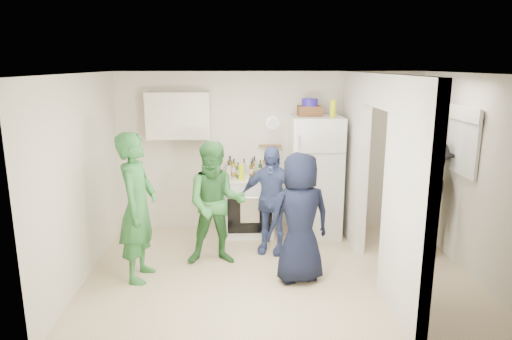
{
  "coord_description": "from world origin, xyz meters",
  "views": [
    {
      "loc": [
        -0.48,
        -5.42,
        2.61
      ],
      "look_at": [
        -0.27,
        0.4,
        1.25
      ],
      "focal_mm": 32.0,
      "sensor_mm": 36.0,
      "label": 1
    }
  ],
  "objects_px": {
    "fridge": "(315,176)",
    "person_nook": "(427,197)",
    "stove": "(249,205)",
    "person_green_left": "(138,207)",
    "person_green_center": "(216,204)",
    "wicker_basket": "(310,111)",
    "person_denim": "(271,200)",
    "yellow_cup_stack_top": "(333,108)",
    "blue_bowl": "(310,102)",
    "person_navy": "(300,218)"
  },
  "relations": [
    {
      "from": "person_green_center",
      "to": "stove",
      "type": "bearing_deg",
      "value": 64.37
    },
    {
      "from": "person_navy",
      "to": "person_green_left",
      "type": "bearing_deg",
      "value": -18.64
    },
    {
      "from": "fridge",
      "to": "person_green_center",
      "type": "relative_size",
      "value": 1.12
    },
    {
      "from": "stove",
      "to": "person_green_left",
      "type": "bearing_deg",
      "value": -133.17
    },
    {
      "from": "wicker_basket",
      "to": "person_green_center",
      "type": "height_order",
      "value": "wicker_basket"
    },
    {
      "from": "wicker_basket",
      "to": "person_nook",
      "type": "xyz_separation_m",
      "value": [
        1.51,
        -0.91,
        -1.1
      ]
    },
    {
      "from": "blue_bowl",
      "to": "person_green_center",
      "type": "xyz_separation_m",
      "value": [
        -1.37,
        -1.09,
        -1.23
      ]
    },
    {
      "from": "stove",
      "to": "yellow_cup_stack_top",
      "type": "relative_size",
      "value": 3.66
    },
    {
      "from": "blue_bowl",
      "to": "person_green_center",
      "type": "relative_size",
      "value": 0.15
    },
    {
      "from": "person_navy",
      "to": "fridge",
      "type": "bearing_deg",
      "value": -120.29
    },
    {
      "from": "person_green_left",
      "to": "person_denim",
      "type": "xyz_separation_m",
      "value": [
        1.67,
        0.75,
        -0.15
      ]
    },
    {
      "from": "fridge",
      "to": "person_green_left",
      "type": "distance_m",
      "value": 2.8
    },
    {
      "from": "wicker_basket",
      "to": "yellow_cup_stack_top",
      "type": "xyz_separation_m",
      "value": [
        0.32,
        -0.15,
        0.05
      ]
    },
    {
      "from": "stove",
      "to": "fridge",
      "type": "bearing_deg",
      "value": -1.71
    },
    {
      "from": "yellow_cup_stack_top",
      "to": "wicker_basket",
      "type": "bearing_deg",
      "value": 154.89
    },
    {
      "from": "yellow_cup_stack_top",
      "to": "person_green_left",
      "type": "bearing_deg",
      "value": -152.72
    },
    {
      "from": "fridge",
      "to": "blue_bowl",
      "type": "relative_size",
      "value": 7.69
    },
    {
      "from": "stove",
      "to": "person_denim",
      "type": "height_order",
      "value": "person_denim"
    },
    {
      "from": "blue_bowl",
      "to": "person_navy",
      "type": "xyz_separation_m",
      "value": [
        -0.34,
        -1.63,
        -1.25
      ]
    },
    {
      "from": "stove",
      "to": "fridge",
      "type": "relative_size",
      "value": 0.5
    },
    {
      "from": "blue_bowl",
      "to": "person_denim",
      "type": "height_order",
      "value": "blue_bowl"
    },
    {
      "from": "person_green_left",
      "to": "person_nook",
      "type": "bearing_deg",
      "value": -74.7
    },
    {
      "from": "fridge",
      "to": "wicker_basket",
      "type": "bearing_deg",
      "value": 153.43
    },
    {
      "from": "stove",
      "to": "wicker_basket",
      "type": "relative_size",
      "value": 2.62
    },
    {
      "from": "fridge",
      "to": "person_nook",
      "type": "relative_size",
      "value": 1.12
    },
    {
      "from": "person_green_left",
      "to": "person_green_center",
      "type": "bearing_deg",
      "value": -59.74
    },
    {
      "from": "fridge",
      "to": "blue_bowl",
      "type": "bearing_deg",
      "value": 153.43
    },
    {
      "from": "fridge",
      "to": "person_nook",
      "type": "bearing_deg",
      "value": -31.38
    },
    {
      "from": "blue_bowl",
      "to": "yellow_cup_stack_top",
      "type": "height_order",
      "value": "blue_bowl"
    },
    {
      "from": "person_nook",
      "to": "person_denim",
      "type": "bearing_deg",
      "value": -71.43
    },
    {
      "from": "person_nook",
      "to": "yellow_cup_stack_top",
      "type": "bearing_deg",
      "value": -99.67
    },
    {
      "from": "wicker_basket",
      "to": "person_denim",
      "type": "bearing_deg",
      "value": -129.97
    },
    {
      "from": "yellow_cup_stack_top",
      "to": "person_green_center",
      "type": "bearing_deg",
      "value": -150.88
    },
    {
      "from": "stove",
      "to": "person_green_left",
      "type": "xyz_separation_m",
      "value": [
        -1.39,
        -1.48,
        0.46
      ]
    },
    {
      "from": "person_green_left",
      "to": "stove",
      "type": "bearing_deg",
      "value": -36.7
    },
    {
      "from": "fridge",
      "to": "person_green_center",
      "type": "xyz_separation_m",
      "value": [
        -1.47,
        -1.04,
        -0.1
      ]
    },
    {
      "from": "stove",
      "to": "blue_bowl",
      "type": "xyz_separation_m",
      "value": [
        0.91,
        0.02,
        1.59
      ]
    },
    {
      "from": "fridge",
      "to": "person_denim",
      "type": "bearing_deg",
      "value": -136.18
    },
    {
      "from": "wicker_basket",
      "to": "blue_bowl",
      "type": "relative_size",
      "value": 1.46
    },
    {
      "from": "person_green_left",
      "to": "person_navy",
      "type": "bearing_deg",
      "value": -87.37
    },
    {
      "from": "fridge",
      "to": "yellow_cup_stack_top",
      "type": "xyz_separation_m",
      "value": [
        0.22,
        -0.1,
        1.05
      ]
    },
    {
      "from": "wicker_basket",
      "to": "person_nook",
      "type": "relative_size",
      "value": 0.21
    },
    {
      "from": "person_green_left",
      "to": "person_green_center",
      "type": "relative_size",
      "value": 1.12
    },
    {
      "from": "stove",
      "to": "person_navy",
      "type": "bearing_deg",
      "value": -70.51
    },
    {
      "from": "yellow_cup_stack_top",
      "to": "person_green_left",
      "type": "xyz_separation_m",
      "value": [
        -2.61,
        -1.35,
        -1.05
      ]
    },
    {
      "from": "person_green_left",
      "to": "blue_bowl",
      "type": "bearing_deg",
      "value": -50.38
    },
    {
      "from": "fridge",
      "to": "person_denim",
      "type": "distance_m",
      "value": 1.02
    },
    {
      "from": "person_green_center",
      "to": "person_nook",
      "type": "height_order",
      "value": "person_nook"
    },
    {
      "from": "wicker_basket",
      "to": "person_navy",
      "type": "xyz_separation_m",
      "value": [
        -0.34,
        -1.63,
        -1.12
      ]
    },
    {
      "from": "wicker_basket",
      "to": "person_green_center",
      "type": "relative_size",
      "value": 0.21
    }
  ]
}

